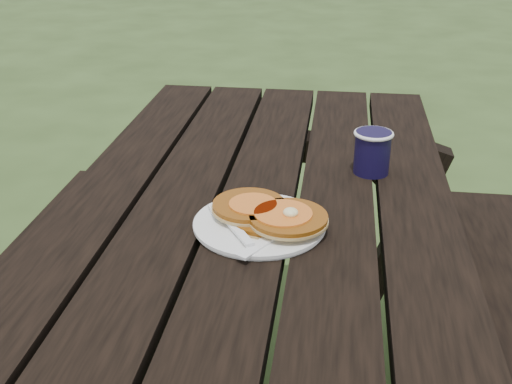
# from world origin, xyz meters

# --- Properties ---
(plate) EXTENTS (0.30, 0.30, 0.01)m
(plate) POSITION_xyz_m (0.02, 0.06, 0.76)
(plate) COLOR white
(plate) RESTS_ON picnic_table
(pancake_stack) EXTENTS (0.21, 0.17, 0.04)m
(pancake_stack) POSITION_xyz_m (0.04, 0.06, 0.77)
(pancake_stack) COLOR #8A490F
(pancake_stack) RESTS_ON plate
(knife) EXTENTS (0.11, 0.17, 0.00)m
(knife) POSITION_xyz_m (0.05, 0.01, 0.76)
(knife) COLOR white
(knife) RESTS_ON plate
(fork) EXTENTS (0.11, 0.15, 0.01)m
(fork) POSITION_xyz_m (-0.01, 0.01, 0.77)
(fork) COLOR white
(fork) RESTS_ON plate
(coffee_cup) EXTENTS (0.08, 0.08, 0.09)m
(coffee_cup) POSITION_xyz_m (0.22, 0.32, 0.80)
(coffee_cup) COLOR black
(coffee_cup) RESTS_ON picnic_table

